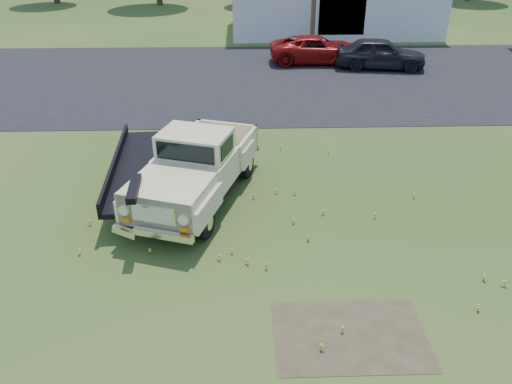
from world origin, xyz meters
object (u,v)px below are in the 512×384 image
flatbed_trailer (148,164)px  vintage_pickup_truck (197,166)px  red_pickup (317,50)px  dark_sedan (380,54)px

flatbed_trailer → vintage_pickup_truck: bearing=-29.3°
vintage_pickup_truck → flatbed_trailer: 1.69m
flatbed_trailer → red_pickup: 16.32m
red_pickup → dark_sedan: (3.23, -1.36, 0.08)m
red_pickup → dark_sedan: 3.51m
red_pickup → dark_sedan: size_ratio=1.10×
vintage_pickup_truck → flatbed_trailer: vintage_pickup_truck is taller
flatbed_trailer → dark_sedan: bearing=48.4°
flatbed_trailer → red_pickup: flatbed_trailer is taller
vintage_pickup_truck → red_pickup: 16.40m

